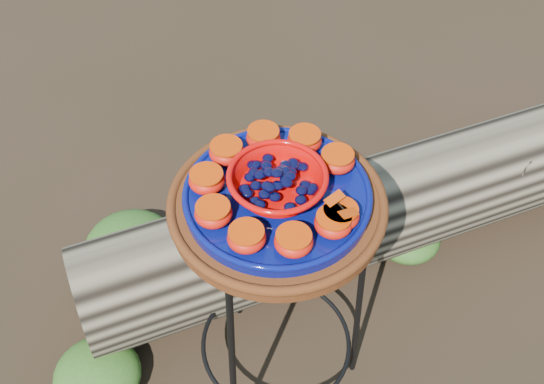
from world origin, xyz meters
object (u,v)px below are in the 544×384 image
driftwood_log (359,213)px  terracotta_saucer (277,207)px  red_bowl (277,184)px  plant_stand (276,302)px  cobalt_plate (277,197)px

driftwood_log → terracotta_saucer: bearing=-150.9°
red_bowl → terracotta_saucer: bearing=0.0°
plant_stand → driftwood_log: 0.55m
plant_stand → red_bowl: (0.00, 0.00, 0.44)m
terracotta_saucer → red_bowl: (0.00, 0.00, 0.07)m
red_bowl → driftwood_log: (0.45, 0.25, -0.62)m
plant_stand → driftwood_log: bearing=29.1°
cobalt_plate → red_bowl: 0.04m
terracotta_saucer → driftwood_log: size_ratio=0.26×
plant_stand → red_bowl: red_bowl is taller
terracotta_saucer → red_bowl: bearing=0.0°
terracotta_saucer → cobalt_plate: bearing=0.0°
driftwood_log → red_bowl: bearing=-150.9°
plant_stand → cobalt_plate: cobalt_plate is taller
cobalt_plate → red_bowl: (0.00, 0.00, 0.04)m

